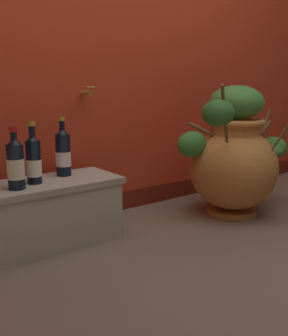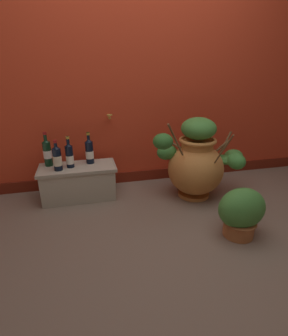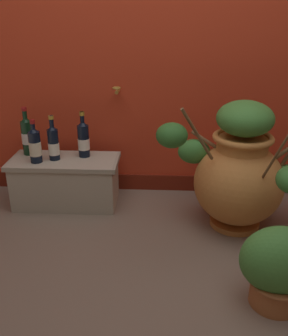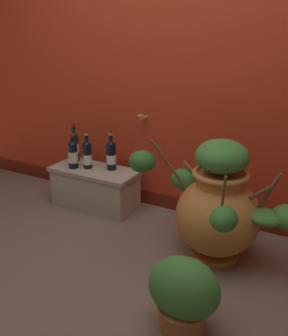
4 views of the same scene
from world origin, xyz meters
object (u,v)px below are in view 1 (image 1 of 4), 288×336
object	(u,v)px
wine_bottle_middle	(34,159)
wine_bottle_left	(63,152)
terracotta_urn	(235,157)
wine_bottle_back	(15,163)

from	to	relation	value
wine_bottle_middle	wine_bottle_left	bearing A→B (deg)	19.71
terracotta_urn	wine_bottle_left	xyz separation A→B (m)	(-0.99, 0.30, 0.09)
wine_bottle_middle	wine_bottle_back	distance (m)	0.12
terracotta_urn	wine_bottle_back	world-z (taller)	terracotta_urn
terracotta_urn	wine_bottle_middle	distance (m)	1.20
wine_bottle_left	wine_bottle_middle	size ratio (longest dim) A/B	1.03
wine_bottle_left	wine_bottle_middle	xyz separation A→B (m)	(-0.19, -0.07, -0.01)
terracotta_urn	wine_bottle_left	world-z (taller)	terracotta_urn
terracotta_urn	wine_bottle_left	bearing A→B (deg)	163.18
terracotta_urn	wine_bottle_left	distance (m)	1.04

